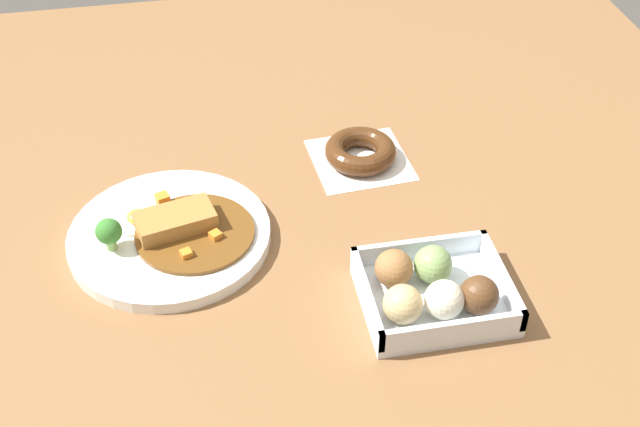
{
  "coord_description": "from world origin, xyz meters",
  "views": [
    {
      "loc": [
        -0.08,
        -0.83,
        0.77
      ],
      "look_at": [
        0.08,
        0.03,
        0.03
      ],
      "focal_mm": 46.7,
      "sensor_mm": 36.0,
      "label": 1
    }
  ],
  "objects": [
    {
      "name": "donut_box",
      "position": [
        0.19,
        -0.13,
        0.03
      ],
      "size": [
        0.18,
        0.15,
        0.06
      ],
      "color": "silver",
      "rests_on": "ground_plane"
    },
    {
      "name": "curry_plate",
      "position": [
        -0.13,
        0.05,
        0.01
      ],
      "size": [
        0.28,
        0.28,
        0.07
      ],
      "color": "white",
      "rests_on": "ground_plane"
    },
    {
      "name": "ground_plane",
      "position": [
        0.0,
        0.0,
        0.0
      ],
      "size": [
        1.6,
        1.6,
        0.0
      ],
      "primitive_type": "plane",
      "color": "brown"
    },
    {
      "name": "chocolate_ring_donut",
      "position": [
        0.17,
        0.18,
        0.02
      ],
      "size": [
        0.15,
        0.15,
        0.03
      ],
      "color": "white",
      "rests_on": "ground_plane"
    }
  ]
}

